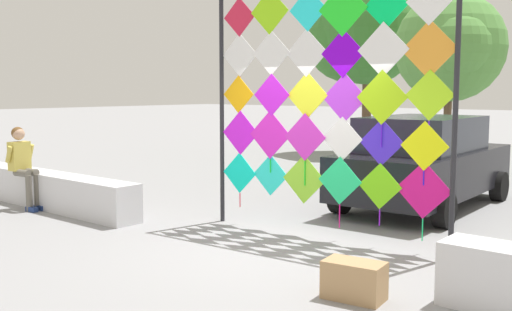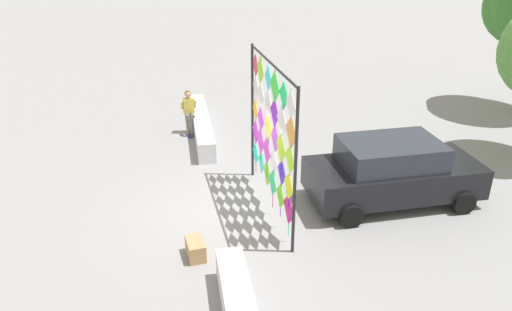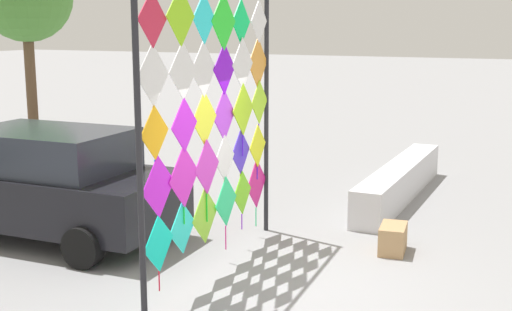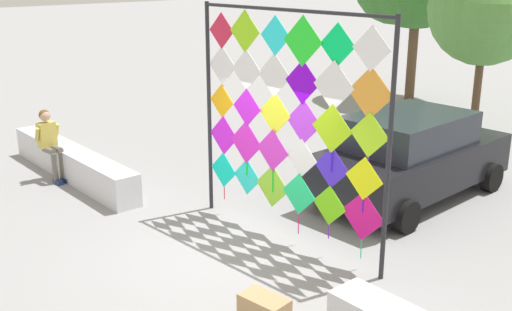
% 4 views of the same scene
% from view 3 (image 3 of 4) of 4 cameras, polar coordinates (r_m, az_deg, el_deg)
% --- Properties ---
extents(ground, '(120.00, 120.00, 0.00)m').
position_cam_3_polar(ground, '(8.69, 1.92, -10.87)').
color(ground, gray).
extents(plaza_ledge_right, '(4.80, 0.53, 0.65)m').
position_cam_3_polar(plaza_ledge_right, '(13.04, 12.00, -2.14)').
color(plaza_ledge_right, silver).
rests_on(plaza_ledge_right, ground).
extents(kite_display_rack, '(3.83, 0.32, 3.75)m').
position_cam_3_polar(kite_display_rack, '(8.74, -3.40, 3.82)').
color(kite_display_rack, '#232328').
rests_on(kite_display_rack, ground).
extents(parked_car, '(2.19, 4.37, 1.68)m').
position_cam_3_polar(parked_car, '(10.88, -17.50, -2.17)').
color(parked_car, black).
rests_on(parked_car, ground).
extents(cardboard_box_large, '(0.66, 0.43, 0.40)m').
position_cam_3_polar(cardboard_box_large, '(10.01, 11.43, -6.87)').
color(cardboard_box_large, tan).
rests_on(cardboard_box_large, ground).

